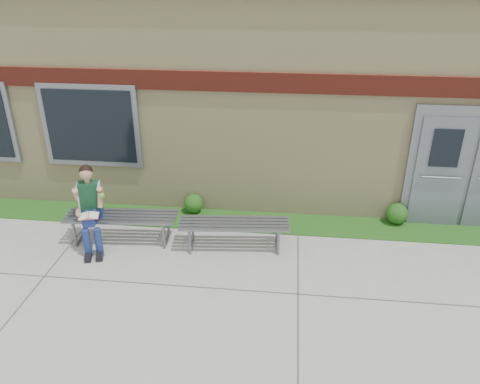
# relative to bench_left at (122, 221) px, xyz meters

# --- Properties ---
(ground) EXTENTS (80.00, 80.00, 0.00)m
(ground) POSITION_rel_bench_left_xyz_m (2.11, -1.70, -0.39)
(ground) COLOR #9E9E99
(ground) RESTS_ON ground
(grass_strip) EXTENTS (16.00, 0.80, 0.02)m
(grass_strip) POSITION_rel_bench_left_xyz_m (2.11, 0.90, -0.38)
(grass_strip) COLOR #164813
(grass_strip) RESTS_ON ground
(school_building) EXTENTS (16.20, 6.22, 4.20)m
(school_building) POSITION_rel_bench_left_xyz_m (2.11, 4.29, 1.71)
(school_building) COLOR beige
(school_building) RESTS_ON ground
(bench_left) EXTENTS (1.98, 0.68, 0.51)m
(bench_left) POSITION_rel_bench_left_xyz_m (0.00, 0.00, 0.00)
(bench_left) COLOR slate
(bench_left) RESTS_ON ground
(bench_right) EXTENTS (1.91, 0.69, 0.49)m
(bench_right) POSITION_rel_bench_left_xyz_m (2.00, -0.00, -0.01)
(bench_right) COLOR slate
(bench_right) RESTS_ON ground
(girl) EXTENTS (0.61, 0.90, 1.46)m
(girl) POSITION_rel_bench_left_xyz_m (-0.43, -0.21, 0.38)
(girl) COLOR navy
(girl) RESTS_ON ground
(shrub_mid) EXTENTS (0.38, 0.38, 0.38)m
(shrub_mid) POSITION_rel_bench_left_xyz_m (1.05, 1.15, -0.18)
(shrub_mid) COLOR #164813
(shrub_mid) RESTS_ON grass_strip
(shrub_east) EXTENTS (0.40, 0.40, 0.40)m
(shrub_east) POSITION_rel_bench_left_xyz_m (4.96, 1.15, -0.17)
(shrub_east) COLOR #164813
(shrub_east) RESTS_ON grass_strip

